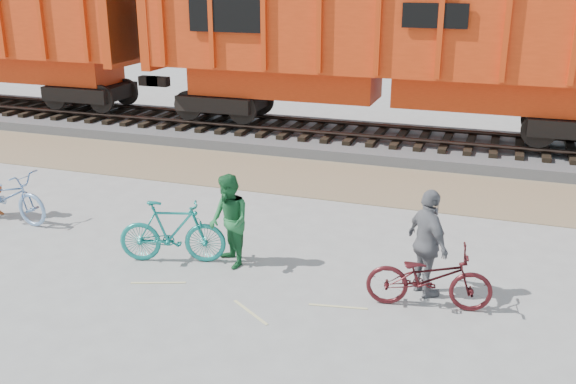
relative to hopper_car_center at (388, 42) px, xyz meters
The scene contains 10 objects.
ground 9.52m from the hopper_car_center, 95.15° to the right, with size 120.00×120.00×0.00m, color #9E9E99.
gravel_strip 4.68m from the hopper_car_center, 103.04° to the right, with size 120.00×3.00×0.02m, color #8B7156.
ballast_bed 2.97m from the hopper_car_center, behind, with size 120.00×4.00×0.30m, color slate.
track 2.66m from the hopper_car_center, behind, with size 120.00×2.60×0.24m.
hopper_car_center is the anchor object (origin of this frame).
bicycle_blue 10.62m from the hopper_car_center, 126.40° to the right, with size 0.71×2.05×1.08m, color #81A7D7.
bicycle_teal 9.50m from the hopper_car_center, 102.43° to the right, with size 0.53×1.87×1.12m, color #19847B.
bicycle_maroon 9.80m from the hopper_car_center, 74.88° to the right, with size 0.65×1.87×0.99m, color #441215.
person_man 9.09m from the hopper_car_center, 96.35° to the right, with size 0.79×0.62×1.63m, color #206634.
person_woman 9.31m from the hopper_car_center, 74.83° to the right, with size 1.02×0.42×1.74m, color slate.
Camera 1 is at (4.13, -9.06, 4.83)m, focal length 40.00 mm.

